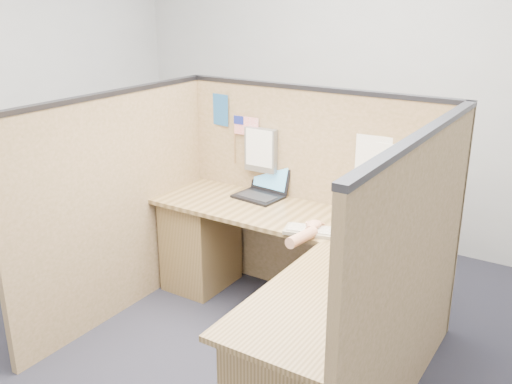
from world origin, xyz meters
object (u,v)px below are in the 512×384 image
Objects in this scene: l_desk at (283,291)px; keyboard at (321,232)px; mouse at (314,228)px; laptop at (263,188)px.

keyboard reaches higher than l_desk.
l_desk is at bearing -112.31° from mouse.
keyboard is 4.61× the size of mouse.
mouse is (-0.06, 0.02, 0.01)m from keyboard.
laptop reaches higher than mouse.
keyboard is at bearing -18.13° from mouse.
laptop is 3.38× the size of mouse.
l_desk is 0.89m from laptop.
mouse is at bearing -26.06° from laptop.
keyboard is (0.67, -0.41, -0.04)m from laptop.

